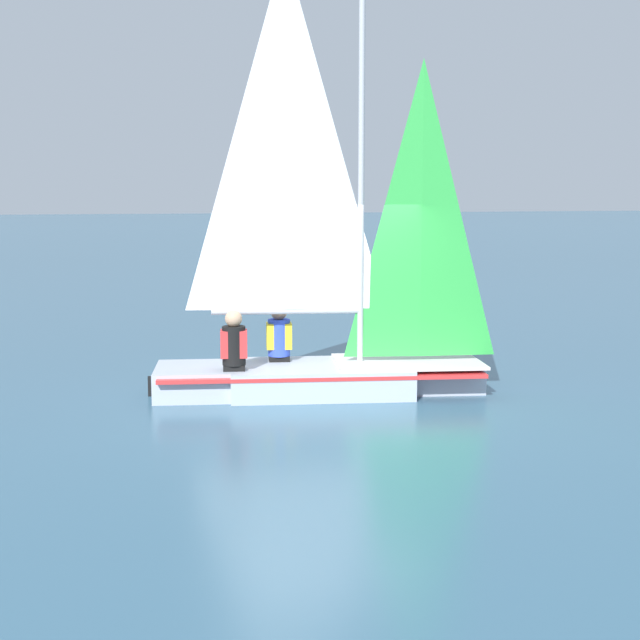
# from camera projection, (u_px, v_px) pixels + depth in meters

# --- Properties ---
(ground_plane) EXTENTS (260.00, 260.00, 0.00)m
(ground_plane) POSITION_uv_depth(u_px,v_px,m) (320.00, 393.00, 11.90)
(ground_plane) COLOR #38607A
(sailboat_main) EXTENTS (4.47, 2.35, 5.81)m
(sailboat_main) POSITION_uv_depth(u_px,v_px,m) (322.00, 326.00, 11.78)
(sailboat_main) COLOR #B2BCCC
(sailboat_main) RESTS_ON ground_plane
(sailor_helm) EXTENTS (0.39, 0.37, 1.16)m
(sailor_helm) POSITION_uv_depth(u_px,v_px,m) (279.00, 343.00, 12.10)
(sailor_helm) COLOR black
(sailor_helm) RESTS_ON ground_plane
(sailor_crew) EXTENTS (0.39, 0.37, 1.16)m
(sailor_crew) POSITION_uv_depth(u_px,v_px,m) (234.00, 352.00, 11.45)
(sailor_crew) COLOR black
(sailor_crew) RESTS_ON ground_plane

